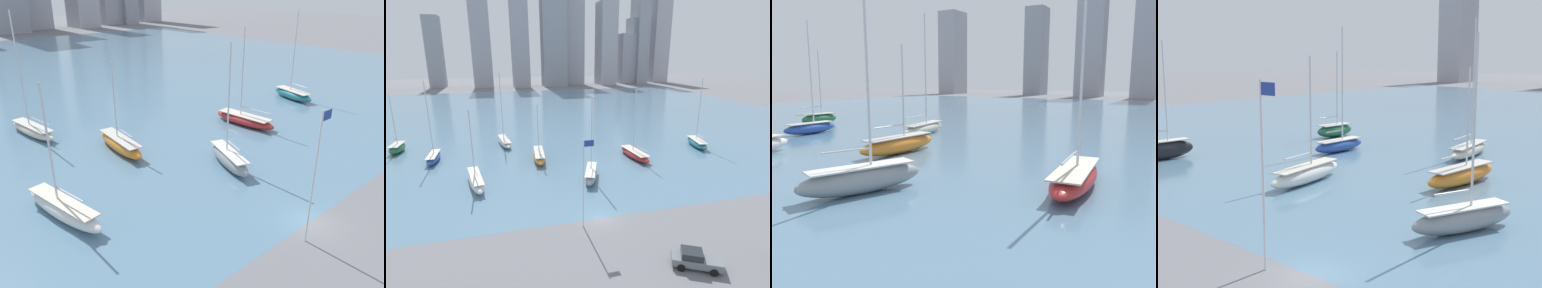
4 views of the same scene
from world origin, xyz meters
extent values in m
plane|color=slate|center=(0.00, 0.00, 0.00)|extent=(500.00, 500.00, 0.00)
cube|color=slate|center=(0.00, 70.00, 0.00)|extent=(180.00, 140.00, 0.00)
cylinder|color=silver|center=(-2.52, -1.18, 5.37)|extent=(0.14, 0.14, 10.75)
cube|color=#1E3899|center=(-1.90, -1.18, 10.25)|extent=(1.10, 0.03, 0.70)
ellipsoid|color=gray|center=(2.58, 11.93, 0.90)|extent=(4.76, 8.53, 1.80)
cube|color=silver|center=(2.58, 11.93, 1.75)|extent=(3.90, 6.99, 0.10)
cube|color=#2D2D33|center=(2.58, 11.93, 0.41)|extent=(0.69, 1.47, 0.81)
cylinder|color=silver|center=(2.81, 12.52, 7.59)|extent=(0.18, 0.18, 11.57)
cylinder|color=silver|center=(2.25, 11.05, 2.90)|extent=(1.25, 2.98, 0.14)
ellipsoid|color=#B72828|center=(14.16, 19.88, 0.74)|extent=(3.28, 10.08, 1.48)
cube|color=beige|center=(14.16, 19.88, 1.43)|extent=(2.69, 8.27, 0.10)
cube|color=#2D2D33|center=(14.16, 19.88, 0.34)|extent=(0.29, 1.79, 0.67)
cylinder|color=silver|center=(14.11, 20.62, 7.52)|extent=(0.18, 0.18, 12.07)
cylinder|color=silver|center=(14.29, 18.05, 2.58)|extent=(0.52, 5.15, 0.14)
ellipsoid|color=white|center=(-15.35, 14.34, 0.84)|extent=(3.68, 10.27, 1.67)
cube|color=beige|center=(-15.35, 14.34, 1.63)|extent=(3.01, 8.42, 0.10)
cube|color=#2D2D33|center=(-15.35, 14.34, 0.38)|extent=(0.47, 1.82, 0.75)
cylinder|color=silver|center=(-15.48, 15.09, 6.73)|extent=(0.18, 0.18, 10.10)
cylinder|color=silver|center=(-15.15, 13.18, 2.78)|extent=(0.80, 3.85, 0.14)
ellipsoid|color=beige|center=(-10.31, 35.67, 0.74)|extent=(3.45, 10.16, 1.47)
cube|color=#BCB7AD|center=(-10.31, 35.67, 1.42)|extent=(2.83, 8.33, 0.10)
cube|color=#2D2D33|center=(-10.31, 35.67, 0.33)|extent=(0.41, 1.80, 0.66)
cylinder|color=silver|center=(-10.42, 36.41, 8.70)|extent=(0.18, 0.18, 14.46)
cylinder|color=silver|center=(-10.04, 33.73, 2.57)|extent=(0.90, 5.38, 0.14)
ellipsoid|color=#1E757F|center=(30.78, 23.24, 0.81)|extent=(4.47, 9.21, 1.61)
cube|color=beige|center=(30.78, 23.24, 1.56)|extent=(3.66, 7.56, 0.10)
cube|color=#2D2D33|center=(30.78, 23.24, 0.37)|extent=(0.53, 1.59, 0.72)
cylinder|color=silver|center=(30.94, 23.89, 8.25)|extent=(0.18, 0.18, 13.28)
cylinder|color=silver|center=(30.48, 21.99, 2.71)|extent=(1.06, 3.83, 0.14)
ellipsoid|color=orange|center=(-4.21, 23.46, 0.87)|extent=(2.88, 9.94, 1.72)
cube|color=#BCB7AD|center=(-4.21, 23.46, 1.68)|extent=(2.36, 8.15, 0.10)
cube|color=#2D2D33|center=(-4.21, 23.46, 0.39)|extent=(0.30, 1.77, 0.78)
cylinder|color=silver|center=(-4.15, 24.19, 6.22)|extent=(0.18, 0.18, 8.99)
cylinder|color=silver|center=(-4.31, 22.23, 2.83)|extent=(0.45, 3.94, 0.14)
camera|label=1|loc=(-25.08, -13.46, 18.41)|focal=35.00mm
camera|label=2|loc=(-11.30, -31.12, 19.55)|focal=28.00mm
camera|label=3|loc=(20.25, -4.84, 7.25)|focal=35.00mm
camera|label=4|loc=(20.01, -19.34, 12.25)|focal=50.00mm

